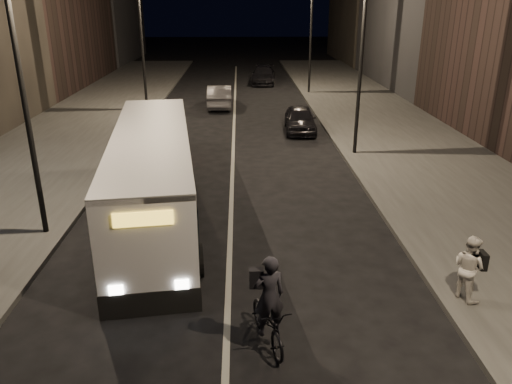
{
  "coord_description": "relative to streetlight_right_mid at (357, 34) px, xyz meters",
  "views": [
    {
      "loc": [
        0.34,
        -9.92,
        6.75
      ],
      "look_at": [
        0.78,
        3.63,
        1.5
      ],
      "focal_mm": 35.0,
      "sensor_mm": 36.0,
      "label": 1
    }
  ],
  "objects": [
    {
      "name": "pedestrian_woman",
      "position": [
        0.27,
        -11.97,
        -4.4
      ],
      "size": [
        0.88,
        0.96,
        1.6
      ],
      "primitive_type": "imported",
      "rotation": [
        0.0,
        0.0,
        2.01
      ],
      "color": "beige",
      "rests_on": "sidewalk_right"
    },
    {
      "name": "ground",
      "position": [
        -5.33,
        -12.0,
        -5.36
      ],
      "size": [
        180.0,
        180.0,
        0.0
      ],
      "primitive_type": "plane",
      "color": "black",
      "rests_on": "ground"
    },
    {
      "name": "sidewalk_right",
      "position": [
        3.17,
        2.0,
        -5.28
      ],
      "size": [
        7.0,
        70.0,
        0.16
      ],
      "primitive_type": "cube",
      "color": "#363634",
      "rests_on": "ground"
    },
    {
      "name": "city_bus",
      "position": [
        -7.76,
        -6.89,
        -3.77
      ],
      "size": [
        3.66,
        11.03,
        2.92
      ],
      "rotation": [
        0.0,
        0.0,
        0.13
      ],
      "color": "white",
      "rests_on": "ground"
    },
    {
      "name": "streetlight_right_mid",
      "position": [
        0.0,
        0.0,
        0.0
      ],
      "size": [
        1.2,
        0.44,
        8.12
      ],
      "color": "black",
      "rests_on": "sidewalk_right"
    },
    {
      "name": "car_far",
      "position": [
        -2.94,
        21.23,
        -4.65
      ],
      "size": [
        2.4,
        5.02,
        1.41
      ],
      "primitive_type": "imported",
      "rotation": [
        0.0,
        0.0,
        -0.09
      ],
      "color": "black",
      "rests_on": "ground"
    },
    {
      "name": "sidewalk_left",
      "position": [
        -13.83,
        2.0,
        -5.28
      ],
      "size": [
        7.0,
        70.0,
        0.16
      ],
      "primitive_type": "cube",
      "color": "#363634",
      "rests_on": "ground"
    },
    {
      "name": "streetlight_left_far",
      "position": [
        -10.66,
        10.0,
        0.0
      ],
      "size": [
        1.2,
        0.44,
        8.12
      ],
      "color": "black",
      "rests_on": "sidewalk_left"
    },
    {
      "name": "car_mid",
      "position": [
        -6.32,
        11.3,
        -4.63
      ],
      "size": [
        1.66,
        4.49,
        1.47
      ],
      "primitive_type": "imported",
      "rotation": [
        0.0,
        0.0,
        3.17
      ],
      "color": "#3F3E41",
      "rests_on": "ground"
    },
    {
      "name": "car_near",
      "position": [
        -1.73,
        4.57,
        -4.68
      ],
      "size": [
        1.78,
        4.06,
        1.36
      ],
      "primitive_type": "imported",
      "rotation": [
        0.0,
        0.0,
        -0.05
      ],
      "color": "black",
      "rests_on": "ground"
    },
    {
      "name": "cyclist_on_bicycle",
      "position": [
        -4.46,
        -13.31,
        -4.65
      ],
      "size": [
        1.13,
        1.96,
        2.14
      ],
      "rotation": [
        0.0,
        0.0,
        0.28
      ],
      "color": "black",
      "rests_on": "ground"
    },
    {
      "name": "streetlight_right_far",
      "position": [
        0.0,
        16.0,
        0.0
      ],
      "size": [
        1.2,
        0.44,
        8.12
      ],
      "color": "black",
      "rests_on": "sidewalk_right"
    },
    {
      "name": "streetlight_left_near",
      "position": [
        -10.66,
        -8.0,
        0.0
      ],
      "size": [
        1.2,
        0.44,
        8.12
      ],
      "color": "black",
      "rests_on": "sidewalk_left"
    }
  ]
}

